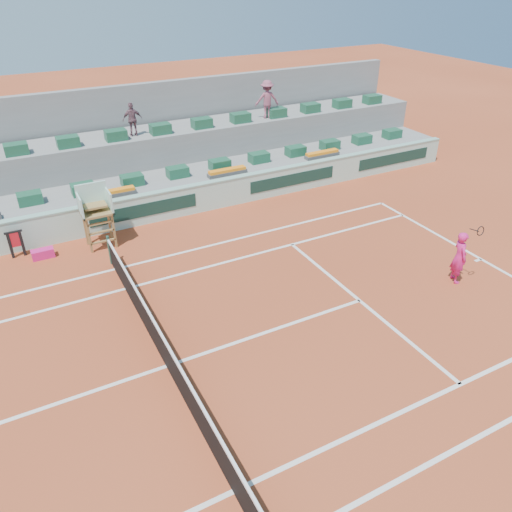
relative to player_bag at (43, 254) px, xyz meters
The scene contains 16 objects.
ground 7.78m from the player_bag, 74.39° to the right, with size 90.00×90.00×0.00m, color #983A1D.
seating_tier_lower 3.86m from the player_bag, 56.93° to the left, with size 36.00×4.00×1.20m, color gray.
seating_tier_upper 5.37m from the player_bag, 66.51° to the left, with size 36.00×2.40×2.60m, color gray.
stadium_back_wall 7.04m from the player_bag, 71.93° to the left, with size 36.00×0.40×4.40m, color gray.
player_bag is the anchor object (origin of this frame).
spectator_mid 7.38m from the player_bag, 41.98° to the left, with size 0.85×0.36×1.46m, color #6F4A54.
spectator_right 12.81m from the player_bag, 20.39° to the left, with size 1.16×0.67×1.80m, color #8C4659.
court_lines 7.78m from the player_bag, 74.39° to the right, with size 23.89×11.09×0.01m.
tennis_net 7.78m from the player_bag, 74.39° to the right, with size 0.10×11.97×1.10m.
advertising_hoarding 2.39m from the player_bag, 25.53° to the left, with size 36.00×0.34×1.26m.
umpire_chair 2.50m from the player_bag, ahead, with size 1.10×0.90×2.40m.
seat_row_lower 3.36m from the player_bag, 47.87° to the left, with size 32.90×0.60×0.44m.
seat_row_upper 5.40m from the player_bag, 63.59° to the left, with size 32.90×0.60×0.44m.
flower_planters 2.00m from the player_bag, 68.62° to the left, with size 26.80×0.36×0.28m.
towel_rack 1.02m from the player_bag, 146.07° to the left, with size 0.60×0.10×1.03m.
tennis_player 14.49m from the player_bag, 33.70° to the right, with size 0.64×0.95×2.28m.
Camera 1 is at (-2.52, -9.87, 9.26)m, focal length 35.00 mm.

